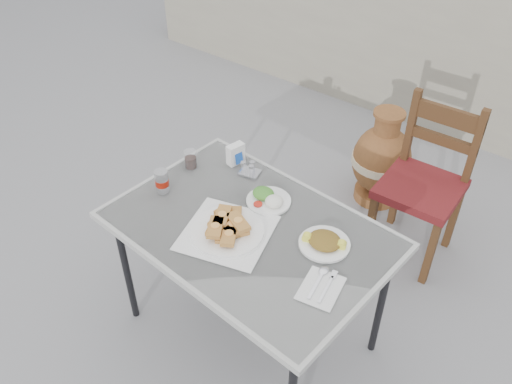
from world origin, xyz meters
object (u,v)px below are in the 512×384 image
Objects in this scene: cola_glass at (191,160)px; chair at (424,182)px; condiment_caddy at (249,170)px; soda_can at (162,181)px; cafe_table at (249,236)px; terracotta_urn at (381,160)px; napkin_holder at (236,154)px; salad_chopped_plate at (325,242)px; salad_rice_plate at (268,199)px; pide_plate at (227,227)px.

chair is (0.86, 0.88, -0.28)m from cola_glass.
soda_can is at bearing -124.21° from condiment_caddy.
soda_can is 0.12× the size of chair.
cafe_table is 1.91× the size of terracotta_urn.
soda_can is at bearing -129.04° from chair.
soda_can is 0.39m from napkin_holder.
napkin_holder reaches higher than salad_chopped_plate.
soda_can is 0.41m from condiment_caddy.
salad_rice_plate is at bearing 166.86° from salad_chopped_plate.
salad_rice_plate is 1.79× the size of soda_can.
terracotta_urn is at bearing 88.30° from salad_rice_plate.
salad_rice_plate is (0.02, 0.27, -0.01)m from pide_plate.
cola_glass is (-0.49, 0.17, 0.09)m from cafe_table.
cafe_table is 1.34× the size of chair.
cola_glass is (-0.79, 0.06, 0.02)m from salad_chopped_plate.
condiment_caddy is (-0.54, 0.19, 0.01)m from salad_chopped_plate.
condiment_caddy is at bearing 55.79° from soda_can.
napkin_holder is at bearing 164.31° from condiment_caddy.
soda_can is 1.08× the size of napkin_holder.
pide_plate is 1.24m from chair.
salad_rice_plate is 0.31× the size of terracotta_urn.
pide_plate is 0.47× the size of chair.
pide_plate is 4.01× the size of condiment_caddy.
soda_can reaches higher than salad_chopped_plate.
pide_plate is 0.50m from cola_glass.
napkin_holder is at bearing -108.42° from terracotta_urn.
cafe_table is 10.98× the size of soda_can.
salad_chopped_plate is at bearing -19.58° from condiment_caddy.
cafe_table is 1.13m from chair.
salad_rice_plate is 1.85× the size of condiment_caddy.
condiment_caddy reaches higher than terracotta_urn.
pide_plate is at bearing -112.28° from chair.
cola_glass reaches higher than pide_plate.
soda_can is 1.53m from terracotta_urn.
cola_glass is 0.22m from napkin_holder.
napkin_holder reaches higher than cafe_table.
salad_chopped_plate is 0.80m from cola_glass.
cola_glass reaches higher than salad_rice_plate.
chair is at bearing 69.60° from pide_plate.
soda_can reaches higher than cola_glass.
soda_can is 1.26× the size of cola_glass.
condiment_caddy is at bearing 26.27° from cola_glass.
napkin_holder is 1.16m from terracotta_urn.
salad_chopped_plate is 1.94× the size of condiment_caddy.
chair is 0.50m from terracotta_urn.
salad_chopped_plate is (0.36, 0.19, -0.01)m from pide_plate.
pide_plate is at bearing -64.76° from condiment_caddy.
soda_can is (-0.77, -0.15, 0.04)m from salad_chopped_plate.
cola_glass is at bearing -112.67° from terracotta_urn.
salad_rice_plate is (-0.03, 0.18, 0.07)m from cafe_table.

